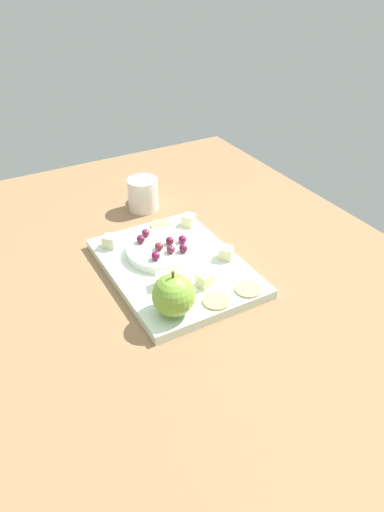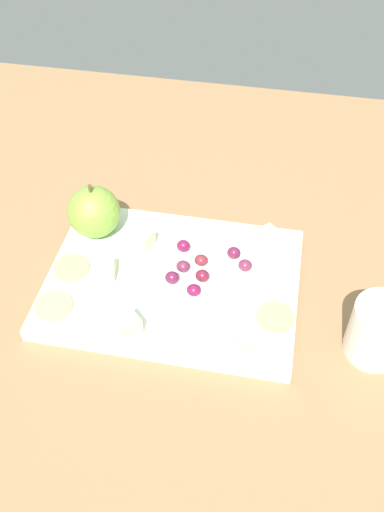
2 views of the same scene
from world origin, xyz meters
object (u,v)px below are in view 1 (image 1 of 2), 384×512
cheese_cube_2 (189,220)px  cheese_cube_4 (205,280)px  grape_5 (170,241)px  platter (175,267)px  cheese_cube_1 (226,253)px  apple_whole (174,295)px  cup (143,194)px  cheese_cube_0 (163,280)px  cracker_0 (248,289)px  cracker_2 (162,225)px  grape_1 (159,246)px  grape_4 (182,239)px  cheese_cube_3 (110,241)px  grape_2 (146,233)px  grape_6 (156,256)px  serving_dish (163,250)px  grape_0 (183,248)px  cracker_1 (216,301)px  grape_3 (171,249)px  grape_7 (141,239)px

cheese_cube_2 → cheese_cube_4: bearing=-21.5°
grape_5 → platter: bearing=-15.6°
cheese_cube_1 → grape_5: 12.19cm
apple_whole → cup: bearing=162.7°
cheese_cube_0 → cracker_0: size_ratio=0.52×
cheese_cube_0 → platter: bearing=135.8°
cheese_cube_0 → cracker_2: size_ratio=0.52×
grape_1 → grape_4: bearing=90.0°
cheese_cube_3 → grape_2: 7.97cm
grape_2 → grape_6: (9.17, -2.00, 0.06)cm
cheese_cube_2 → grape_6: 17.99cm
serving_dish → cheese_cube_4: (13.87, 2.12, 0.43)cm
platter → grape_0: 4.41cm
cheese_cube_2 → grape_6: size_ratio=1.39×
cracker_1 → grape_3: grape_3 is taller
cup → platter: bearing=-11.6°
serving_dish → cheese_cube_2: 13.09cm
apple_whole → cracker_0: bearing=85.0°
serving_dish → cup: cup is taller
cheese_cube_0 → cheese_cube_1: bearing=97.4°
cheese_cube_2 → grape_2: (2.15, -11.91, 1.33)cm
grape_3 → grape_5: bearing=156.4°
cracker_1 → cup: (-42.83, 4.77, 1.92)cm
grape_6 → grape_7: same height
grape_5 → serving_dish: bearing=-89.8°
cheese_cube_3 → platter: bearing=36.3°
grape_5 → grape_7: bearing=-125.4°
cheese_cube_4 → grape_0: 10.01cm
cheese_cube_0 → grape_5: grape_5 is taller
apple_whole → cheese_cube_1: (-9.86, 17.47, -2.60)cm
cheese_cube_1 → grape_2: size_ratio=1.39×
grape_1 → grape_4: (-0.00, 5.61, 0.03)cm
grape_2 → grape_3: size_ratio=1.00×
cheese_cube_1 → grape_0: bearing=-116.9°
grape_1 → cheese_cube_3: bearing=-139.3°
serving_dish → grape_7: size_ratio=7.94×
cheese_cube_1 → cracker_1: bearing=-39.8°
platter → cup: (-28.08, 5.76, 3.09)cm
platter → grape_0: (-0.48, 2.36, 3.70)cm
cheese_cube_3 → cheese_cube_0: bearing=11.7°
serving_dish → cheese_cube_0: (10.08, -4.97, 0.43)cm
cheese_cube_1 → grape_7: bearing=-129.4°
grape_2 → cheese_cube_3: bearing=-109.1°
cheese_cube_2 → cheese_cube_3: size_ratio=1.00×
grape_6 → grape_7: bearing=-179.4°
cheese_cube_1 → grape_7: 18.43cm
grape_5 → grape_6: 6.24cm
platter → grape_6: bearing=-102.0°
cheese_cube_1 → grape_0: grape_0 is taller
cracker_1 → cup: bearing=173.6°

